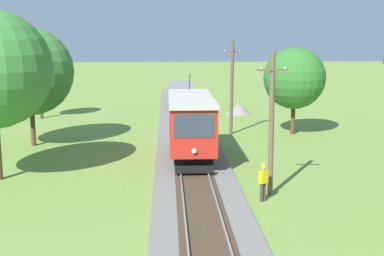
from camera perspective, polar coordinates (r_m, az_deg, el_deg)
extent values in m
cube|color=red|center=(30.52, -0.15, 0.69)|extent=(2.50, 8.00, 2.60)
cube|color=#B2ADA3|center=(30.31, -0.15, 3.32)|extent=(2.60, 8.32, 0.22)
cube|color=black|center=(30.83, -0.15, -2.21)|extent=(2.10, 7.04, 0.44)
cube|color=#2D3842|center=(26.49, 0.25, 0.22)|extent=(2.10, 0.03, 1.25)
cube|color=#2D3842|center=(30.55, 2.22, 1.38)|extent=(0.02, 6.72, 1.04)
sphere|color=#F4EAB2|center=(26.71, 0.25, -2.58)|extent=(0.28, 0.28, 0.28)
cylinder|color=black|center=(31.82, -0.28, 5.12)|extent=(0.05, 1.67, 1.19)
cube|color=black|center=(26.81, 0.27, -4.63)|extent=(2.00, 0.36, 0.32)
cylinder|color=black|center=(28.65, 0.06, -3.19)|extent=(1.54, 0.80, 0.80)
cylinder|color=black|center=(33.02, -0.33, -1.36)|extent=(1.54, 0.80, 0.80)
cube|color=slate|center=(51.95, -1.25, 4.14)|extent=(2.40, 5.20, 1.70)
cube|color=black|center=(52.08, -1.24, 2.96)|extent=(2.02, 4.78, 0.38)
cylinder|color=black|center=(50.53, -1.19, 2.73)|extent=(1.54, 0.76, 0.76)
cylinder|color=black|center=(53.62, -1.29, 3.18)|extent=(1.54, 0.76, 0.76)
cylinder|color=brown|center=(23.93, 8.81, 0.34)|extent=(0.24, 0.48, 6.65)
cube|color=brown|center=(23.62, 8.98, 6.39)|extent=(1.40, 0.10, 0.10)
cylinder|color=silver|center=(23.51, 7.66, 6.65)|extent=(0.08, 0.08, 0.10)
cylinder|color=silver|center=(23.73, 10.29, 6.61)|extent=(0.08, 0.08, 0.10)
cylinder|color=brown|center=(38.25, 4.44, 4.45)|extent=(0.24, 0.58, 7.01)
cube|color=brown|center=(38.06, 4.50, 8.44)|extent=(1.40, 0.10, 0.10)
cylinder|color=silver|center=(37.99, 3.67, 8.60)|extent=(0.08, 0.08, 0.10)
cylinder|color=silver|center=(38.13, 5.33, 8.58)|extent=(0.08, 0.08, 0.10)
cone|color=gray|center=(48.64, 5.19, 2.16)|extent=(2.44, 2.44, 1.01)
cylinder|color=#38332D|center=(23.59, 8.03, -7.03)|extent=(0.15, 0.15, 0.86)
cylinder|color=#38332D|center=(23.48, 7.75, -7.10)|extent=(0.15, 0.15, 0.86)
cube|color=yellow|center=(23.33, 7.93, -5.38)|extent=(0.45, 0.41, 0.58)
sphere|color=tan|center=(23.22, 7.96, -4.36)|extent=(0.22, 0.22, 0.22)
sphere|color=yellow|center=(23.19, 7.96, -4.12)|extent=(0.21, 0.21, 0.21)
cylinder|color=#4C3823|center=(47.61, -16.45, 3.16)|extent=(0.32, 0.32, 3.58)
sphere|color=#4C7F38|center=(47.35, -16.64, 6.79)|extent=(3.28, 3.28, 3.28)
cylinder|color=#4C3823|center=(36.14, -17.26, 0.32)|extent=(0.32, 0.32, 2.83)
sphere|color=#387A33|center=(35.72, -17.57, 5.98)|extent=(5.77, 5.77, 5.77)
cylinder|color=#4C3823|center=(39.26, 11.14, 1.13)|extent=(0.32, 0.32, 2.51)
sphere|color=#2D6B28|center=(38.90, 11.30, 5.47)|extent=(4.59, 4.59, 4.59)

